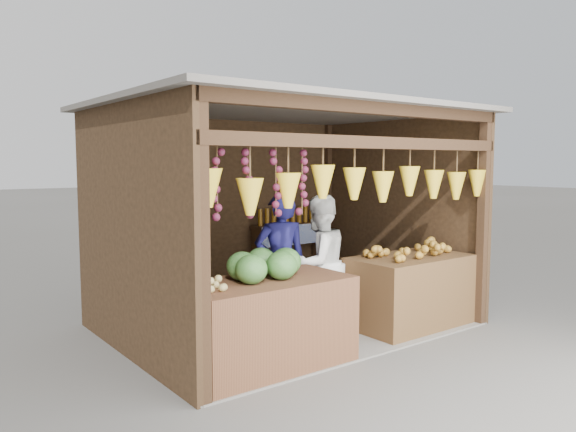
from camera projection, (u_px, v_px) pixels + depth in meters
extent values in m
plane|color=#514F49|center=(286.00, 324.00, 6.96)|extent=(80.00, 80.00, 0.00)
cube|color=slate|center=(286.00, 323.00, 6.96)|extent=(4.00, 3.00, 0.02)
cube|color=black|center=(223.00, 212.00, 8.03)|extent=(4.00, 0.06, 2.60)
cube|color=black|center=(127.00, 233.00, 5.64)|extent=(0.06, 3.00, 2.60)
cube|color=black|center=(397.00, 211.00, 8.04)|extent=(0.06, 3.00, 2.60)
cube|color=#605B54|center=(286.00, 110.00, 6.71)|extent=(4.30, 3.30, 0.06)
cube|color=black|center=(201.00, 250.00, 4.53)|extent=(0.11, 0.11, 2.60)
cube|color=black|center=(483.00, 220.00, 6.86)|extent=(0.11, 0.11, 2.60)
cube|color=black|center=(87.00, 220.00, 6.81)|extent=(0.11, 0.11, 2.60)
cube|color=black|center=(328.00, 205.00, 9.15)|extent=(0.11, 0.11, 2.60)
cube|color=black|center=(372.00, 143.00, 5.61)|extent=(4.00, 0.12, 0.12)
cube|color=black|center=(373.00, 108.00, 5.58)|extent=(4.00, 0.12, 0.12)
cube|color=#382314|center=(290.00, 225.00, 8.52)|extent=(1.25, 0.30, 0.05)
cube|color=#382314|center=(258.00, 263.00, 8.22)|extent=(0.05, 0.28, 1.05)
cube|color=#382314|center=(319.00, 255.00, 8.93)|extent=(0.05, 0.28, 1.05)
cube|color=blue|center=(296.00, 235.00, 8.41)|extent=(1.25, 0.02, 0.30)
cube|color=#4E2C1A|center=(266.00, 324.00, 5.46)|extent=(1.68, 0.85, 0.87)
cube|color=#4F331A|center=(410.00, 291.00, 6.84)|extent=(1.51, 0.85, 0.87)
cube|color=black|center=(146.00, 339.00, 5.92)|extent=(0.32, 0.32, 0.30)
imported|color=#15144D|center=(281.00, 265.00, 6.41)|extent=(0.71, 0.59, 1.66)
imported|color=white|center=(319.00, 263.00, 6.63)|extent=(0.83, 0.67, 1.62)
imported|color=#512920|center=(144.00, 271.00, 5.85)|extent=(0.67, 0.66, 1.17)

